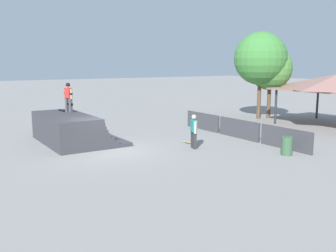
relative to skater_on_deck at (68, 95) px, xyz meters
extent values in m
plane|color=gray|center=(3.71, 0.55, -2.43)|extent=(160.00, 160.00, 0.00)
cube|color=#38383D|center=(1.01, 0.20, -2.34)|extent=(5.19, 3.70, 0.19)
cube|color=#38383D|center=(1.01, -0.16, -2.15)|extent=(5.19, 2.98, 0.19)
cube|color=#38383D|center=(1.01, -0.30, -1.96)|extent=(5.19, 2.71, 0.19)
cube|color=#38383D|center=(1.01, -0.38, -1.77)|extent=(5.19, 2.53, 0.19)
cube|color=#38383D|center=(1.01, -0.45, -1.59)|extent=(5.19, 2.40, 0.19)
cube|color=#38383D|center=(1.01, -0.50, -1.40)|extent=(5.19, 2.31, 0.19)
cube|color=#38383D|center=(1.01, -0.53, -1.21)|extent=(5.19, 2.25, 0.19)
cube|color=#38383D|center=(1.01, -0.54, -1.02)|extent=(5.19, 2.21, 0.19)
cylinder|color=silver|center=(1.01, 0.55, -0.96)|extent=(5.08, 0.07, 0.07)
cube|color=#4C4C51|center=(0.16, 0.05, -0.54)|extent=(0.18, 0.18, 0.78)
cube|color=black|center=(0.15, 0.08, -0.49)|extent=(0.21, 0.18, 0.11)
cube|color=#4C4C51|center=(-0.16, -0.05, -0.54)|extent=(0.18, 0.18, 0.78)
cube|color=black|center=(-0.17, -0.03, -0.49)|extent=(0.21, 0.18, 0.11)
cube|color=red|center=(0.00, 0.00, 0.13)|extent=(0.47, 0.33, 0.55)
cylinder|color=tan|center=(0.25, 0.08, 0.08)|extent=(0.13, 0.13, 0.55)
cylinder|color=black|center=(0.25, 0.08, 0.09)|extent=(0.20, 0.20, 0.08)
cylinder|color=tan|center=(-0.25, -0.08, 0.08)|extent=(0.13, 0.13, 0.55)
cylinder|color=black|center=(-0.25, -0.08, 0.09)|extent=(0.20, 0.20, 0.08)
sphere|color=tan|center=(0.00, 0.00, 0.54)|extent=(0.21, 0.21, 0.21)
sphere|color=black|center=(0.00, 0.00, 0.57)|extent=(0.24, 0.24, 0.24)
cylinder|color=blue|center=(-0.42, -0.12, -0.90)|extent=(0.05, 0.03, 0.05)
cylinder|color=blue|center=(-0.42, -0.26, -0.90)|extent=(0.05, 0.03, 0.05)
cylinder|color=blue|center=(-0.94, -0.14, -0.90)|extent=(0.05, 0.03, 0.05)
cylinder|color=blue|center=(-0.94, -0.28, -0.90)|extent=(0.05, 0.03, 0.05)
cube|color=black|center=(-0.68, -0.20, -0.87)|extent=(0.84, 0.23, 0.02)
cube|color=black|center=(-0.30, -0.19, -0.85)|extent=(0.11, 0.20, 0.02)
cube|color=#2D2D33|center=(5.48, 4.44, -2.02)|extent=(0.20, 0.20, 0.83)
cube|color=#2D2D33|center=(5.82, 4.32, -2.02)|extent=(0.20, 0.20, 0.83)
cube|color=teal|center=(5.65, 4.38, -1.31)|extent=(0.50, 0.37, 0.59)
cylinder|color=beige|center=(5.39, 4.48, -1.35)|extent=(0.14, 0.14, 0.59)
cylinder|color=beige|center=(5.91, 4.28, -1.35)|extent=(0.14, 0.14, 0.59)
sphere|color=beige|center=(5.65, 4.38, -0.86)|extent=(0.23, 0.23, 0.23)
cylinder|color=green|center=(4.82, 4.97, -2.41)|extent=(0.06, 0.04, 0.05)
cylinder|color=green|center=(4.85, 4.83, -2.41)|extent=(0.06, 0.04, 0.05)
cylinder|color=green|center=(4.36, 4.85, -2.41)|extent=(0.06, 0.04, 0.05)
cylinder|color=green|center=(4.39, 4.72, -2.41)|extent=(0.06, 0.04, 0.05)
cube|color=tan|center=(4.61, 4.84, -2.37)|extent=(0.80, 0.38, 0.02)
cube|color=tan|center=(4.95, 4.93, -2.35)|extent=(0.14, 0.22, 0.02)
cube|color=#3D3D42|center=(1.66, 8.07, -1.91)|extent=(3.09, 0.12, 1.05)
cube|color=#3D3D42|center=(4.95, 8.07, -1.91)|extent=(3.09, 0.12, 1.05)
cube|color=#3D3D42|center=(8.24, 8.07, -1.91)|extent=(3.09, 0.12, 1.05)
cylinder|color=#2D2D33|center=(2.61, 13.73, -1.24)|extent=(0.16, 0.16, 2.39)
cylinder|color=#2D2D33|center=(2.61, 18.35, -1.24)|extent=(0.16, 0.16, 2.39)
cylinder|color=brown|center=(0.43, 15.43, -1.13)|extent=(0.28, 0.28, 2.61)
sphere|color=#4C893D|center=(0.43, 15.43, 1.36)|extent=(3.28, 3.28, 3.28)
cylinder|color=brown|center=(0.24, 14.55, -0.88)|extent=(0.28, 0.28, 3.11)
sphere|color=#3D7F38|center=(0.24, 14.55, 2.09)|extent=(3.92, 3.92, 3.92)
cylinder|color=#385B3D|center=(9.09, 7.14, -2.01)|extent=(0.52, 0.52, 0.85)
camera|label=1|loc=(20.19, -6.53, 1.74)|focal=40.00mm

